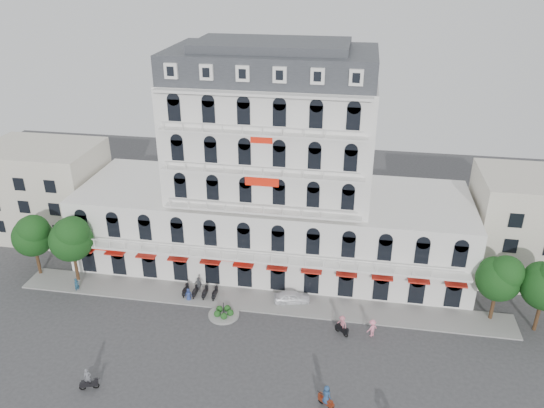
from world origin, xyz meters
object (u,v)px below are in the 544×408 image
(rider_east, at_px, (326,397))
(parked_car, at_px, (292,297))
(rider_center, at_px, (342,325))
(rider_west, at_px, (88,380))

(rider_east, bearing_deg, parked_car, -35.12)
(rider_center, bearing_deg, parked_car, -178.97)
(rider_west, xyz_separation_m, rider_east, (20.19, 1.44, 0.12))
(parked_car, relative_size, rider_east, 1.73)
(parked_car, xyz_separation_m, rider_west, (-15.48, -15.32, 0.34))
(parked_car, xyz_separation_m, rider_center, (5.49, -4.38, 0.49))
(parked_car, bearing_deg, rider_west, 121.78)
(parked_car, distance_m, rider_center, 7.04)
(rider_east, xyz_separation_m, rider_center, (0.79, 9.49, 0.03))
(rider_east, distance_m, rider_center, 9.53)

